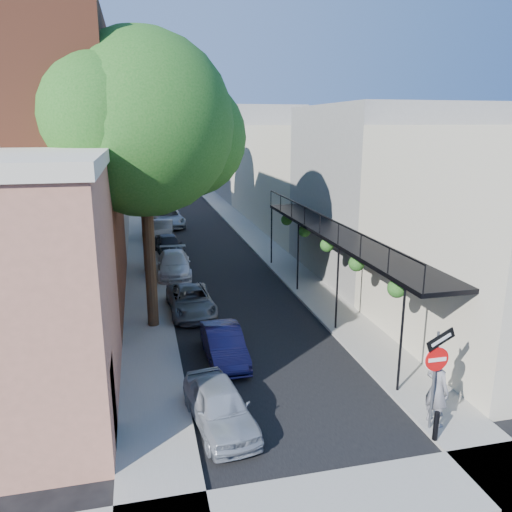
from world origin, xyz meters
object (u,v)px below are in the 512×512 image
bollard (436,426)px  oak_far (145,121)px  oak_mid (149,143)px  parked_car_g (168,218)px  parked_car_a (220,406)px  sign_post (436,363)px  parked_car_f (162,231)px  parked_car_c (191,301)px  parked_car_d (174,264)px  parked_car_b (224,345)px  parked_car_e (169,245)px  oak_near (154,128)px  pedestrian (437,389)px

bollard → oak_far: (-6.35, 26.77, 7.74)m
oak_mid → parked_car_g: 14.42m
oak_far → parked_car_a: size_ratio=3.31×
sign_post → parked_car_g: size_ratio=0.59×
sign_post → parked_car_a: sign_post is taller
bollard → parked_car_f: size_ratio=0.19×
parked_car_g → parked_car_f: bearing=-102.3°
parked_car_c → parked_car_d: bearing=91.2°
parked_car_b → parked_car_f: size_ratio=0.84×
parked_car_b → parked_car_e: (-0.94, 15.37, 0.07)m
sign_post → parked_car_g: bearing=99.5°
oak_mid → oak_far: size_ratio=0.86×
parked_car_d → parked_car_g: (0.54, 13.89, 0.07)m
parked_car_c → oak_mid: bearing=98.7°
oak_mid → parked_car_b: size_ratio=2.87×
oak_near → parked_car_c: bearing=38.6°
parked_car_d → parked_car_e: (0.00, 4.61, 0.02)m
parked_car_b → parked_car_g: size_ratio=0.70×
oak_near → oak_mid: oak_near is taller
oak_far → parked_car_e: oak_far is taller
oak_far → parked_car_e: (0.92, -5.47, -7.61)m
oak_mid → parked_car_g: bearing=83.2°
oak_mid → oak_far: (0.06, 9.04, 1.20)m
oak_far → parked_car_c: oak_far is taller
oak_near → parked_car_d: oak_near is taller
oak_far → parked_car_c: (1.23, -16.02, -7.69)m
parked_car_c → parked_car_a: bearing=-92.7°
sign_post → parked_car_a: 5.83m
parked_car_c → oak_near: bearing=-143.1°
oak_far → parked_car_d: 12.67m
parked_car_d → oak_far: bearing=97.8°
oak_far → parked_car_f: 7.68m
oak_far → bollard: bearing=-76.6°
pedestrian → oak_mid: bearing=7.4°
sign_post → oak_near: size_ratio=0.26×
sign_post → parked_car_e: sign_post is taller
oak_far → oak_mid: bearing=-90.4°
parked_car_a → parked_car_b: 3.95m
parked_car_e → parked_car_a: bearing=-96.0°
sign_post → parked_car_b: size_ratio=0.84×
oak_far → pedestrian: bearing=-75.5°
sign_post → parked_car_b: (-4.65, 5.46, -1.45)m
oak_mid → parked_car_c: oak_mid is taller
oak_mid → parked_car_a: bearing=-85.8°
parked_car_c → parked_car_e: 10.56m
parked_car_g → pedestrian: 30.37m
oak_near → parked_car_a: (1.10, -7.70, -7.27)m
parked_car_e → pedestrian: size_ratio=1.90×
oak_near → oak_mid: bearing=90.4°
parked_car_b → sign_post: bearing=-50.3°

